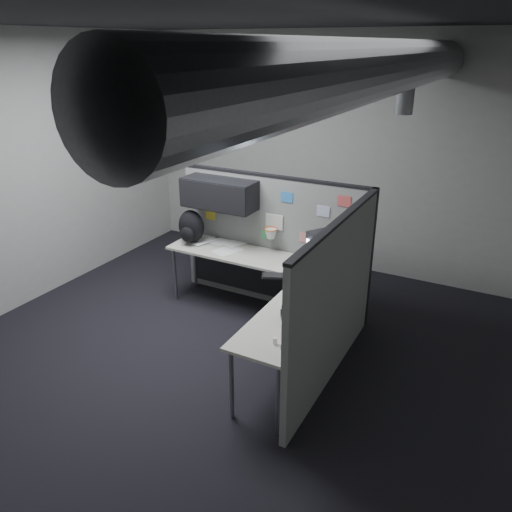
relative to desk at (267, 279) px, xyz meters
The scene contains 12 objects.
room 1.69m from the desk, 59.55° to the right, with size 5.62×5.62×3.22m.
partition_back 0.77m from the desk, 126.93° to the left, with size 2.44×0.42×1.63m.
partition_right 1.09m from the desk, 26.97° to the right, with size 0.07×2.23×1.63m.
desk is the anchor object (origin of this frame).
monitor 0.77m from the desk, 18.93° to the left, with size 0.56×0.56×0.46m.
keyboard 0.31m from the desk, 26.25° to the right, with size 0.48×0.34×0.04m.
mouse 0.67m from the desk, 31.41° to the right, with size 0.26×0.26×0.04m.
phone 1.12m from the desk, 51.71° to the right, with size 0.28×0.28×0.10m.
bottles 1.48m from the desk, 58.34° to the right, with size 0.12×0.17×0.08m.
cup 1.36m from the desk, 56.37° to the right, with size 0.08×0.08×0.12m, color white.
papers 1.01m from the desk, 154.96° to the left, with size 0.83×0.63×0.02m.
backpack 1.27m from the desk, 167.12° to the left, with size 0.37×0.34×0.42m.
Camera 1 is at (2.38, -3.74, 3.02)m, focal length 35.00 mm.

